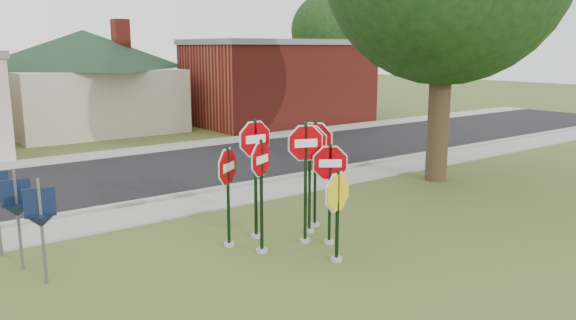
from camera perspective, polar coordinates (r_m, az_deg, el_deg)
ground at (r=11.69m, az=4.91°, el=-10.33°), size 120.00×120.00×0.00m
sidewalk_near at (r=15.98m, az=-8.34°, el=-4.30°), size 60.00×1.60×0.06m
road at (r=19.95m, az=-14.54°, el=-1.43°), size 60.00×7.00×0.04m
sidewalk_far at (r=23.91m, az=-18.49°, el=0.46°), size 60.00×1.60×0.06m
curb at (r=16.83m, az=-9.97°, el=-3.41°), size 60.00×0.20×0.14m
stop_sign_center at (r=12.30m, az=1.79°, el=-0.46°), size 1.05×0.41×2.83m
stop_sign_yellow at (r=11.40m, az=5.05°, el=-4.61°), size 1.10×0.30×2.03m
stop_sign_left at (r=11.75m, az=-2.73°, el=-2.15°), size 0.93×0.47×2.55m
stop_sign_right at (r=12.34m, az=4.28°, el=-2.07°), size 0.89×0.63×2.38m
stop_sign_back_right at (r=13.03m, az=2.22°, el=-0.12°), size 1.03×0.54×2.72m
stop_sign_back_left at (r=12.63m, az=-3.34°, el=-0.01°), size 1.12×0.24×2.87m
stop_sign_far_right at (r=13.47m, az=2.79°, el=0.32°), size 0.71×0.94×2.74m
stop_sign_far_left at (r=12.20m, az=-6.13°, el=-2.28°), size 0.95×0.64×2.36m
building_house at (r=31.48m, az=-19.95°, el=9.50°), size 11.60×11.60×6.20m
building_brick at (r=32.88m, az=-0.87°, el=8.05°), size 10.20×6.20×4.75m
bg_tree_right at (r=44.94m, az=3.96°, el=12.97°), size 5.60×5.60×8.40m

